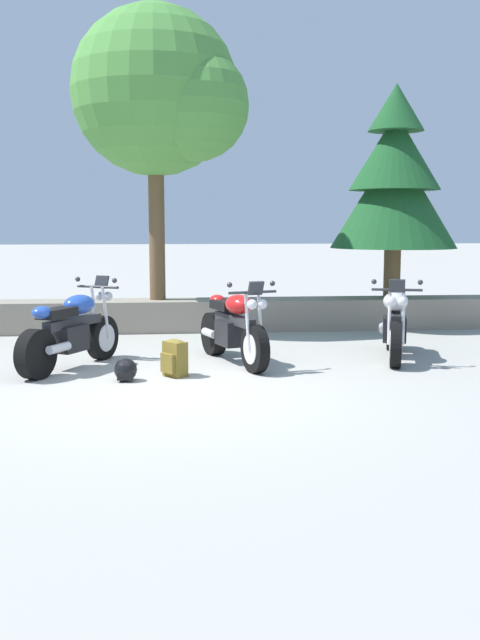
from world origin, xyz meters
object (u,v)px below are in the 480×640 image
(motorcycle_silver_far_right, at_px, (394,324))
(rider_helmet, at_px, (126,370))
(rider_backpack, at_px, (175,357))
(pine_tree_mid_right, at_px, (394,180))
(motorcycle_blue_near_left, at_px, (72,332))
(leafy_tree_mid_left, at_px, (163,95))
(motorcycle_red_centre, at_px, (234,328))

(motorcycle_silver_far_right, height_order, rider_helmet, motorcycle_silver_far_right)
(rider_backpack, bearing_deg, pine_tree_mid_right, 45.54)
(motorcycle_blue_near_left, bearing_deg, leafy_tree_mid_left, 70.00)
(leafy_tree_mid_left, height_order, pine_tree_mid_right, leafy_tree_mid_left)
(motorcycle_red_centre, relative_size, pine_tree_mid_right, 0.53)
(pine_tree_mid_right, bearing_deg, motorcycle_blue_near_left, -147.22)
(motorcycle_blue_near_left, bearing_deg, motorcycle_red_centre, 3.37)
(motorcycle_red_centre, bearing_deg, rider_helmet, -144.42)
(rider_backpack, distance_m, pine_tree_mid_right, 6.26)
(pine_tree_mid_right, bearing_deg, leafy_tree_mid_left, -178.48)
(rider_backpack, height_order, pine_tree_mid_right, pine_tree_mid_right)
(pine_tree_mid_right, bearing_deg, motorcycle_silver_far_right, -106.41)
(rider_backpack, height_order, leafy_tree_mid_left, leafy_tree_mid_left)
(motorcycle_blue_near_left, distance_m, leafy_tree_mid_left, 5.06)
(motorcycle_red_centre, bearing_deg, leafy_tree_mid_left, 106.00)
(rider_helmet, height_order, pine_tree_mid_right, pine_tree_mid_right)
(motorcycle_red_centre, bearing_deg, rider_backpack, -135.98)
(motorcycle_blue_near_left, xyz_separation_m, leafy_tree_mid_left, (1.22, 3.35, 3.60))
(motorcycle_silver_far_right, bearing_deg, motorcycle_blue_near_left, -176.31)
(motorcycle_silver_far_right, height_order, leafy_tree_mid_left, leafy_tree_mid_left)
(motorcycle_blue_near_left, bearing_deg, pine_tree_mid_right, 32.78)
(rider_helmet, bearing_deg, motorcycle_silver_far_right, 17.50)
(rider_backpack, relative_size, rider_helmet, 1.68)
(rider_backpack, height_order, rider_helmet, rider_backpack)
(rider_helmet, bearing_deg, motorcycle_blue_near_left, 129.80)
(motorcycle_silver_far_right, xyz_separation_m, pine_tree_mid_right, (0.93, 3.17, 2.20))
(motorcycle_blue_near_left, height_order, rider_helmet, motorcycle_blue_near_left)
(motorcycle_red_centre, bearing_deg, motorcycle_silver_far_right, 3.99)
(rider_helmet, relative_size, pine_tree_mid_right, 0.07)
(motorcycle_blue_near_left, height_order, pine_tree_mid_right, pine_tree_mid_right)
(rider_backpack, bearing_deg, motorcycle_red_centre, 44.02)
(leafy_tree_mid_left, bearing_deg, motorcycle_blue_near_left, -110.00)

